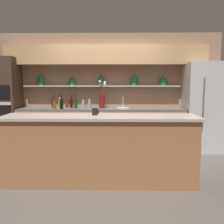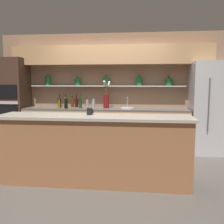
{
  "view_description": "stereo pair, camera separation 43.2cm",
  "coord_description": "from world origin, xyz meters",
  "px_view_note": "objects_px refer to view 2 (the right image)",
  "views": [
    {
      "loc": [
        0.25,
        -4.24,
        1.53
      ],
      "look_at": [
        0.16,
        0.3,
        0.96
      ],
      "focal_mm": 40.0,
      "sensor_mm": 36.0,
      "label": 1
    },
    {
      "loc": [
        0.68,
        -4.21,
        1.53
      ],
      "look_at": [
        0.16,
        0.3,
        0.96
      ],
      "focal_mm": 40.0,
      "sensor_mm": 36.0,
      "label": 2
    }
  ],
  "objects_px": {
    "bottle_wine_1": "(77,103)",
    "bottle_spirit_5": "(66,103)",
    "oven_tower": "(12,103)",
    "refrigerator": "(212,108)",
    "bottle_spirit_8": "(93,104)",
    "bottle_spirit_0": "(87,104)",
    "sink_fixture": "(127,107)",
    "bottle_wine_6": "(80,103)",
    "bottle_wine_2": "(66,103)",
    "bottle_oil_4": "(59,104)",
    "coffee_mug": "(90,111)",
    "bottle_spirit_3": "(72,103)",
    "flower_vase": "(106,99)",
    "bottle_wine_7": "(59,102)"
  },
  "relations": [
    {
      "from": "oven_tower",
      "to": "bottle_spirit_0",
      "type": "height_order",
      "value": "oven_tower"
    },
    {
      "from": "oven_tower",
      "to": "bottle_wine_1",
      "type": "height_order",
      "value": "oven_tower"
    },
    {
      "from": "oven_tower",
      "to": "bottle_spirit_8",
      "type": "xyz_separation_m",
      "value": [
        1.91,
        -0.06,
        0.0
      ]
    },
    {
      "from": "flower_vase",
      "to": "bottle_wine_1",
      "type": "relative_size",
      "value": 2.16
    },
    {
      "from": "bottle_wine_1",
      "to": "bottle_spirit_8",
      "type": "xyz_separation_m",
      "value": [
        0.44,
        -0.23,
        -0.0
      ]
    },
    {
      "from": "bottle_spirit_0",
      "to": "refrigerator",
      "type": "bearing_deg",
      "value": 2.31
    },
    {
      "from": "bottle_wine_1",
      "to": "coffee_mug",
      "type": "distance_m",
      "value": 2.11
    },
    {
      "from": "flower_vase",
      "to": "coffee_mug",
      "type": "xyz_separation_m",
      "value": [
        0.0,
        -1.85,
        -0.05
      ]
    },
    {
      "from": "refrigerator",
      "to": "bottle_spirit_8",
      "type": "height_order",
      "value": "refrigerator"
    },
    {
      "from": "bottle_spirit_0",
      "to": "bottle_wine_2",
      "type": "bearing_deg",
      "value": -178.47
    },
    {
      "from": "flower_vase",
      "to": "refrigerator",
      "type": "bearing_deg",
      "value": -2.06
    },
    {
      "from": "bottle_wine_6",
      "to": "bottle_wine_7",
      "type": "bearing_deg",
      "value": 160.31
    },
    {
      "from": "bottle_spirit_0",
      "to": "bottle_spirit_5",
      "type": "bearing_deg",
      "value": 158.5
    },
    {
      "from": "bottle_wine_2",
      "to": "bottle_spirit_3",
      "type": "height_order",
      "value": "bottle_wine_2"
    },
    {
      "from": "sink_fixture",
      "to": "bottle_spirit_8",
      "type": "bearing_deg",
      "value": -174.8
    },
    {
      "from": "sink_fixture",
      "to": "flower_vase",
      "type": "bearing_deg",
      "value": 176.09
    },
    {
      "from": "bottle_spirit_3",
      "to": "bottle_oil_4",
      "type": "distance_m",
      "value": 0.36
    },
    {
      "from": "refrigerator",
      "to": "bottle_wine_1",
      "type": "bearing_deg",
      "value": 175.99
    },
    {
      "from": "bottle_spirit_5",
      "to": "bottle_wine_7",
      "type": "height_order",
      "value": "bottle_wine_7"
    },
    {
      "from": "flower_vase",
      "to": "bottle_spirit_8",
      "type": "height_order",
      "value": "flower_vase"
    },
    {
      "from": "bottle_wine_2",
      "to": "bottle_spirit_5",
      "type": "xyz_separation_m",
      "value": [
        -0.08,
        0.23,
        -0.01
      ]
    },
    {
      "from": "bottle_spirit_8",
      "to": "bottle_wine_2",
      "type": "bearing_deg",
      "value": -170.41
    },
    {
      "from": "bottle_wine_1",
      "to": "bottle_wine_7",
      "type": "bearing_deg",
      "value": 178.2
    },
    {
      "from": "flower_vase",
      "to": "bottle_spirit_0",
      "type": "xyz_separation_m",
      "value": [
        -0.39,
        -0.19,
        -0.11
      ]
    },
    {
      "from": "oven_tower",
      "to": "bottle_wine_6",
      "type": "height_order",
      "value": "oven_tower"
    },
    {
      "from": "bottle_spirit_8",
      "to": "coffee_mug",
      "type": "distance_m",
      "value": 1.78
    },
    {
      "from": "flower_vase",
      "to": "bottle_wine_1",
      "type": "xyz_separation_m",
      "value": [
        -0.71,
        0.13,
        -0.1
      ]
    },
    {
      "from": "bottle_oil_4",
      "to": "bottle_spirit_8",
      "type": "relative_size",
      "value": 0.94
    },
    {
      "from": "oven_tower",
      "to": "bottle_spirit_0",
      "type": "xyz_separation_m",
      "value": [
        1.79,
        -0.14,
        -0.0
      ]
    },
    {
      "from": "bottle_oil_4",
      "to": "bottle_spirit_8",
      "type": "height_order",
      "value": "bottle_spirit_8"
    },
    {
      "from": "bottle_oil_4",
      "to": "bottle_spirit_5",
      "type": "bearing_deg",
      "value": 65.75
    },
    {
      "from": "bottle_wine_1",
      "to": "bottle_spirit_5",
      "type": "xyz_separation_m",
      "value": [
        -0.23,
        -0.1,
        0.01
      ]
    },
    {
      "from": "refrigerator",
      "to": "bottle_spirit_0",
      "type": "distance_m",
      "value": 2.64
    },
    {
      "from": "bottle_wine_6",
      "to": "oven_tower",
      "type": "bearing_deg",
      "value": 179.59
    },
    {
      "from": "flower_vase",
      "to": "coffee_mug",
      "type": "height_order",
      "value": "flower_vase"
    },
    {
      "from": "bottle_spirit_3",
      "to": "coffee_mug",
      "type": "height_order",
      "value": "bottle_spirit_3"
    },
    {
      "from": "flower_vase",
      "to": "bottle_spirit_3",
      "type": "height_order",
      "value": "flower_vase"
    },
    {
      "from": "flower_vase",
      "to": "bottle_wine_1",
      "type": "height_order",
      "value": "flower_vase"
    },
    {
      "from": "bottle_spirit_0",
      "to": "bottle_spirit_8",
      "type": "bearing_deg",
      "value": 35.79
    },
    {
      "from": "refrigerator",
      "to": "bottle_wine_7",
      "type": "relative_size",
      "value": 6.64
    },
    {
      "from": "bottle_wine_2",
      "to": "oven_tower",
      "type": "bearing_deg",
      "value": 173.29
    },
    {
      "from": "bottle_wine_7",
      "to": "sink_fixture",
      "type": "bearing_deg",
      "value": -6.16
    },
    {
      "from": "bottle_wine_1",
      "to": "bottle_spirit_8",
      "type": "bearing_deg",
      "value": -27.25
    },
    {
      "from": "refrigerator",
      "to": "oven_tower",
      "type": "height_order",
      "value": "oven_tower"
    },
    {
      "from": "bottle_oil_4",
      "to": "bottle_wine_6",
      "type": "distance_m",
      "value": 0.47
    },
    {
      "from": "bottle_spirit_5",
      "to": "bottle_wine_7",
      "type": "bearing_deg",
      "value": 148.55
    },
    {
      "from": "sink_fixture",
      "to": "bottle_wine_6",
      "type": "distance_m",
      "value": 1.05
    },
    {
      "from": "bottle_oil_4",
      "to": "coffee_mug",
      "type": "height_order",
      "value": "bottle_oil_4"
    },
    {
      "from": "oven_tower",
      "to": "bottle_spirit_5",
      "type": "height_order",
      "value": "oven_tower"
    },
    {
      "from": "sink_fixture",
      "to": "bottle_spirit_5",
      "type": "relative_size",
      "value": 1.15
    }
  ]
}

